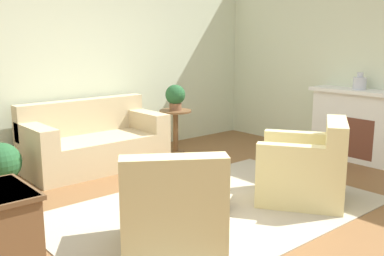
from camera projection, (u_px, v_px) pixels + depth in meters
The scene contains 13 objects.
ground_plane at pixel (216, 209), 4.61m from camera, with size 16.00×16.00×0.00m, color brown.
wall_back at pixel (84, 61), 6.37m from camera, with size 9.37×0.12×2.80m.
wall_right at pixel (376, 61), 6.28m from camera, with size 0.12×10.01×2.80m.
rug at pixel (216, 209), 4.61m from camera, with size 3.38×2.13×0.01m.
couch at pixel (94, 143), 6.05m from camera, with size 1.85×0.89×0.89m.
armchair_left at pixel (171, 213), 3.63m from camera, with size 1.15×1.17×0.88m.
armchair_right at pixel (306, 170), 4.79m from camera, with size 1.15×1.17×0.88m.
ottoman_table at pixel (195, 178), 4.66m from camera, with size 0.71×0.71×0.47m.
side_table at pixel (176, 124), 6.79m from camera, with size 0.48×0.48×0.66m.
fireplace at pixel (357, 123), 6.35m from camera, with size 0.44×1.36×1.02m.
vase_mantel_near at pixel (360, 83), 6.22m from camera, with size 0.18×0.18×0.24m.
potted_plant_on_side_table at pixel (175, 96), 6.70m from camera, with size 0.30×0.30×0.38m.
potted_plant_floor at pixel (2, 166), 5.05m from camera, with size 0.45×0.45×0.58m.
Camera 1 is at (-3.01, -3.15, 1.74)m, focal length 42.00 mm.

